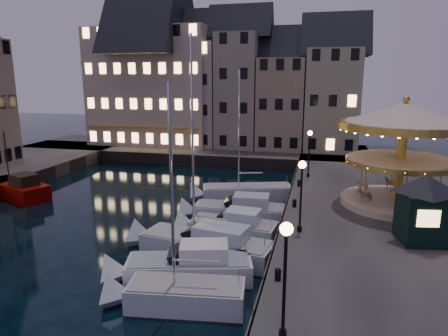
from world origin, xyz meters
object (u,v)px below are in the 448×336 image
(streetlamp_c, at_px, (309,147))
(motorboat_c, at_px, (200,244))
(ticket_kiosk, at_px, (425,197))
(motorboat_a, at_px, (174,295))
(motorboat_f, at_px, (240,193))
(bollard_c, at_px, (294,203))
(motorboat_d, at_px, (227,228))
(streetlamp_b, at_px, (301,186))
(bollard_d, at_px, (299,183))
(streetlamp_a, at_px, (285,264))
(motorboat_e, at_px, (234,212))
(bollard_a, at_px, (278,273))
(motorboat_b, at_px, (181,268))
(bollard_b, at_px, (288,229))
(carousel, at_px, (403,135))
(red_fishing_boat, at_px, (17,189))

(streetlamp_c, xyz_separation_m, motorboat_c, (-5.50, -15.20, -3.34))
(motorboat_c, height_order, ticket_kiosk, motorboat_c)
(motorboat_a, distance_m, motorboat_f, 16.72)
(bollard_c, relative_size, motorboat_d, 0.09)
(motorboat_d, bearing_deg, streetlamp_b, -14.32)
(bollard_d, bearing_deg, streetlamp_c, 80.27)
(streetlamp_a, distance_m, motorboat_e, 15.54)
(streetlamp_c, distance_m, bollard_a, 19.66)
(streetlamp_a, bearing_deg, bollard_d, 91.72)
(motorboat_b, bearing_deg, bollard_b, 40.49)
(streetlamp_c, relative_size, ticket_kiosk, 0.98)
(streetlamp_a, bearing_deg, bollard_b, 93.61)
(carousel, bearing_deg, ticket_kiosk, -88.41)
(motorboat_f, distance_m, ticket_kiosk, 15.57)
(motorboat_c, distance_m, motorboat_f, 11.34)
(bollard_a, bearing_deg, streetlamp_a, -81.47)
(streetlamp_c, height_order, bollard_b, streetlamp_c)
(bollard_d, relative_size, motorboat_b, 0.08)
(streetlamp_a, relative_size, bollard_d, 7.32)
(streetlamp_c, bearing_deg, bollard_b, -92.45)
(streetlamp_c, height_order, motorboat_e, streetlamp_c)
(motorboat_b, distance_m, ticket_kiosk, 13.35)
(carousel, bearing_deg, motorboat_a, -129.83)
(bollard_a, distance_m, bollard_c, 10.50)
(motorboat_a, distance_m, motorboat_d, 8.27)
(ticket_kiosk, bearing_deg, motorboat_a, -148.03)
(bollard_b, distance_m, motorboat_d, 4.45)
(motorboat_b, bearing_deg, motorboat_c, 88.73)
(bollard_a, height_order, ticket_kiosk, ticket_kiosk)
(bollard_b, height_order, motorboat_e, motorboat_e)
(streetlamp_a, height_order, motorboat_f, motorboat_f)
(streetlamp_b, xyz_separation_m, motorboat_b, (-5.56, -4.74, -3.38))
(streetlamp_c, bearing_deg, motorboat_c, -109.88)
(motorboat_d, height_order, red_fishing_boat, red_fishing_boat)
(carousel, bearing_deg, streetlamp_a, -110.80)
(bollard_b, relative_size, ticket_kiosk, 0.13)
(bollard_b, bearing_deg, motorboat_a, -124.22)
(motorboat_d, relative_size, motorboat_f, 0.58)
(bollard_c, distance_m, bollard_d, 5.50)
(streetlamp_a, relative_size, bollard_a, 7.32)
(red_fishing_boat, xyz_separation_m, carousel, (30.33, 0.96, 5.58))
(bollard_d, bearing_deg, bollard_b, -90.00)
(motorboat_e, bearing_deg, streetlamp_b, -42.44)
(bollard_d, bearing_deg, motorboat_b, -108.61)
(motorboat_f, bearing_deg, motorboat_b, -90.59)
(motorboat_e, bearing_deg, motorboat_f, 96.72)
(motorboat_d, distance_m, carousel, 13.38)
(bollard_d, height_order, motorboat_f, motorboat_f)
(motorboat_c, bearing_deg, motorboat_d, 72.88)
(streetlamp_b, height_order, bollard_b, streetlamp_b)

